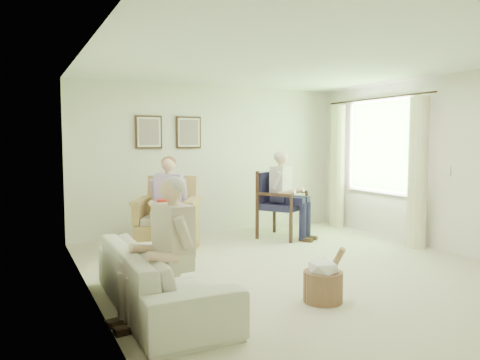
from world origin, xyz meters
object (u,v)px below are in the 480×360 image
(person_sofa, at_px, (171,241))
(red_hat, at_px, (164,206))
(sofa, at_px, (161,277))
(wicker_armchair, at_px, (167,227))
(hatbox, at_px, (323,279))
(person_wicker, at_px, (170,198))
(wood_armchair, at_px, (279,201))
(person_dark, at_px, (285,188))

(person_sofa, bearing_deg, red_hat, 155.00)
(sofa, relative_size, person_sofa, 1.68)
(wicker_armchair, bearing_deg, red_hat, -82.57)
(red_hat, distance_m, hatbox, 2.73)
(wicker_armchair, xyz_separation_m, person_wicker, (-0.00, -0.14, 0.46))
(red_hat, bearing_deg, person_wicker, 52.52)
(wicker_armchair, distance_m, wood_armchair, 2.06)
(person_sofa, xyz_separation_m, red_hat, (0.65, 2.32, -0.01))
(red_hat, bearing_deg, sofa, -107.92)
(wood_armchair, relative_size, person_wicker, 0.80)
(person_wicker, relative_size, person_dark, 0.96)
(wicker_armchair, distance_m, red_hat, 0.51)
(wood_armchair, relative_size, person_dark, 0.77)
(wicker_armchair, relative_size, wood_armchair, 1.00)
(person_sofa, height_order, hatbox, person_sofa)
(wicker_armchair, xyz_separation_m, wood_armchair, (2.04, 0.17, 0.25))
(sofa, height_order, person_wicker, person_wicker)
(wood_armchair, distance_m, person_sofa, 3.98)
(sofa, distance_m, person_sofa, 0.53)
(red_hat, xyz_separation_m, hatbox, (0.89, -2.53, -0.49))
(person_dark, bearing_deg, red_hat, 154.15)
(wood_armchair, distance_m, person_dark, 0.31)
(wicker_armchair, relative_size, sofa, 0.51)
(sofa, xyz_separation_m, red_hat, (0.65, 2.00, 0.41))
(wood_armchair, bearing_deg, person_sofa, -168.90)
(wood_armchair, height_order, hatbox, wood_armchair)
(person_wicker, relative_size, red_hat, 4.03)
(wood_armchair, relative_size, sofa, 0.51)
(wood_armchair, bearing_deg, wicker_armchair, 150.97)
(person_wicker, bearing_deg, wicker_armchair, 119.84)
(person_dark, bearing_deg, sofa, -174.50)
(wood_armchair, distance_m, red_hat, 2.23)
(wicker_armchair, relative_size, hatbox, 1.86)
(wood_armchair, bearing_deg, sofa, -172.36)
(sofa, height_order, person_sofa, person_sofa)
(sofa, distance_m, person_dark, 3.68)
(wood_armchair, bearing_deg, red_hat, 158.77)
(person_dark, xyz_separation_m, red_hat, (-2.17, -0.30, -0.13))
(hatbox, bearing_deg, red_hat, 109.32)
(sofa, relative_size, person_dark, 1.49)
(wood_armchair, height_order, person_wicker, person_wicker)
(wicker_armchair, height_order, hatbox, wicker_armchair)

